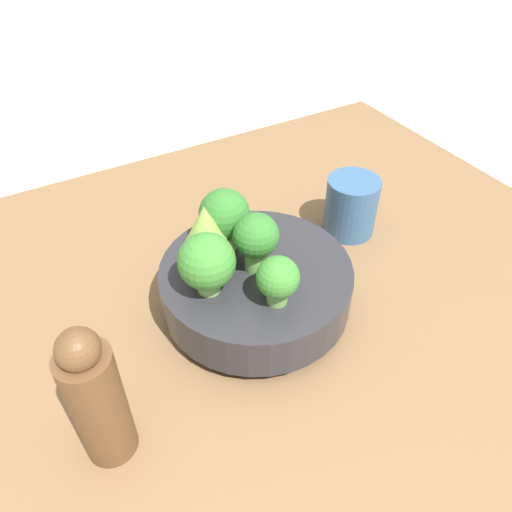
{
  "coord_description": "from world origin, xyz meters",
  "views": [
    {
      "loc": [
        0.24,
        0.4,
        0.52
      ],
      "look_at": [
        0.02,
        0.01,
        0.12
      ],
      "focal_mm": 35.0,
      "sensor_mm": 36.0,
      "label": 1
    }
  ],
  "objects": [
    {
      "name": "romanesco_piece_near",
      "position": [
        0.07,
        -0.03,
        0.15
      ],
      "size": [
        0.06,
        0.06,
        0.08
      ],
      "color": "#6BA34C",
      "rests_on": "bowl"
    },
    {
      "name": "pepper_mill",
      "position": [
        0.24,
        0.11,
        0.12
      ],
      "size": [
        0.05,
        0.05,
        0.17
      ],
      "color": "brown",
      "rests_on": "table"
    },
    {
      "name": "broccoli_floret_right",
      "position": [
        0.09,
        0.02,
        0.15
      ],
      "size": [
        0.07,
        0.07,
        0.08
      ],
      "color": "#7AB256",
      "rests_on": "bowl"
    },
    {
      "name": "broccoli_floret_back",
      "position": [
        0.03,
        0.07,
        0.14
      ],
      "size": [
        0.05,
        0.05,
        0.06
      ],
      "color": "#609347",
      "rests_on": "bowl"
    },
    {
      "name": "broccoli_floret_front",
      "position": [
        0.03,
        -0.04,
        0.15
      ],
      "size": [
        0.06,
        0.06,
        0.08
      ],
      "color": "#6BA34C",
      "rests_on": "bowl"
    },
    {
      "name": "bowl",
      "position": [
        0.02,
        0.01,
        0.07
      ],
      "size": [
        0.24,
        0.24,
        0.07
      ],
      "color": "#28282D",
      "rests_on": "table"
    },
    {
      "name": "ground_plane",
      "position": [
        0.0,
        0.0,
        0.0
      ],
      "size": [
        6.0,
        6.0,
        0.0
      ],
      "primitive_type": "plane",
      "color": "beige"
    },
    {
      "name": "broccoli_floret_center",
      "position": [
        0.02,
        0.01,
        0.15
      ],
      "size": [
        0.05,
        0.05,
        0.08
      ],
      "color": "#6BA34C",
      "rests_on": "bowl"
    },
    {
      "name": "table",
      "position": [
        0.0,
        0.0,
        0.02
      ],
      "size": [
        1.02,
        0.85,
        0.03
      ],
      "color": "brown",
      "rests_on": "ground_plane"
    },
    {
      "name": "cup",
      "position": [
        -0.19,
        -0.06,
        0.08
      ],
      "size": [
        0.08,
        0.08,
        0.09
      ],
      "color": "#33567F",
      "rests_on": "table"
    }
  ]
}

